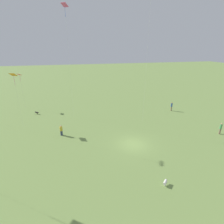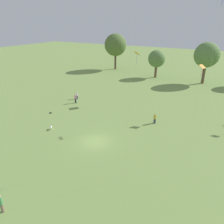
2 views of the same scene
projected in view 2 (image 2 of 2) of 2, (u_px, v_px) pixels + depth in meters
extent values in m
plane|color=#7A994C|center=(95.00, 142.00, 31.30)|extent=(240.00, 240.00, 0.00)
cylinder|color=brown|center=(115.00, 61.00, 76.91)|extent=(0.68, 0.68, 5.52)
sphere|color=#516B33|center=(115.00, 45.00, 74.76)|extent=(7.49, 7.49, 7.49)
cylinder|color=brown|center=(156.00, 71.00, 65.91)|extent=(0.73, 0.73, 3.73)
sphere|color=#5B7F42|center=(157.00, 59.00, 64.45)|extent=(5.06, 5.06, 5.06)
cylinder|color=brown|center=(204.00, 74.00, 59.33)|extent=(0.76, 0.76, 5.23)
sphere|color=#5B7F42|center=(207.00, 55.00, 57.36)|extent=(6.60, 6.60, 6.60)
cylinder|color=#333D5B|center=(155.00, 121.00, 36.79)|extent=(0.44, 0.44, 0.79)
cylinder|color=gold|center=(155.00, 117.00, 36.50)|extent=(0.52, 0.52, 0.67)
sphere|color=tan|center=(155.00, 115.00, 36.33)|extent=(0.24, 0.24, 0.24)
cylinder|color=#333D5B|center=(77.00, 97.00, 48.23)|extent=(0.42, 0.42, 0.78)
cylinder|color=white|center=(77.00, 94.00, 47.96)|extent=(0.49, 0.49, 0.63)
sphere|color=beige|center=(77.00, 92.00, 47.79)|extent=(0.24, 0.24, 0.24)
cylinder|color=#232328|center=(76.00, 101.00, 45.82)|extent=(0.38, 0.38, 0.95)
cylinder|color=pink|center=(75.00, 97.00, 45.50)|extent=(0.45, 0.45, 0.74)
sphere|color=tan|center=(75.00, 95.00, 45.31)|extent=(0.24, 0.24, 0.24)
cylinder|color=#847056|center=(2.00, 208.00, 19.66)|extent=(0.38, 0.38, 0.91)
cylinder|color=#4C9956|center=(1.00, 201.00, 19.34)|extent=(0.45, 0.45, 0.74)
cube|color=orange|center=(137.00, 53.00, 44.13)|extent=(1.49, 1.45, 0.69)
cylinder|color=blue|center=(137.00, 59.00, 44.59)|extent=(0.04, 0.04, 1.67)
cylinder|color=silver|center=(136.00, 77.00, 46.05)|extent=(0.01, 0.01, 9.90)
cylinder|color=silver|center=(4.00, 69.00, 30.41)|extent=(0.01, 0.01, 19.64)
cylinder|color=silver|center=(219.00, 55.00, 38.49)|extent=(0.01, 0.01, 20.73)
cylinder|color=silver|center=(210.00, 74.00, 28.03)|extent=(0.01, 0.01, 19.44)
cube|color=orange|center=(202.00, 66.00, 36.42)|extent=(1.15, 1.23, 0.54)
cylinder|color=#E54C99|center=(202.00, 72.00, 36.80)|extent=(0.04, 0.04, 1.39)
cylinder|color=silver|center=(198.00, 92.00, 38.15)|extent=(0.01, 0.01, 8.96)
cylinder|color=silver|center=(130.00, 81.00, 20.09)|extent=(0.01, 0.01, 21.84)
cylinder|color=silver|center=(51.00, 127.00, 34.72)|extent=(0.54, 0.54, 0.31)
sphere|color=silver|center=(51.00, 128.00, 34.42)|extent=(0.28, 0.28, 0.28)
cylinder|color=silver|center=(51.00, 129.00, 34.82)|extent=(0.14, 0.14, 0.20)
cube|color=#262628|center=(51.00, 113.00, 40.80)|extent=(0.36, 0.25, 0.21)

